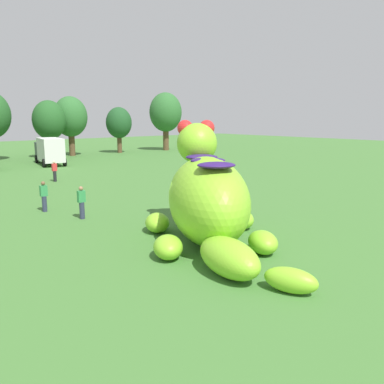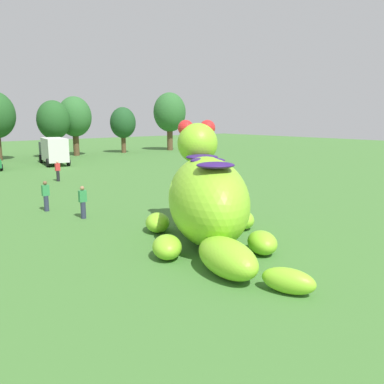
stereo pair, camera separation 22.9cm
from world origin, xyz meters
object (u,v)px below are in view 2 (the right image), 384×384
Objects in this scene: giant_inflatable_creature at (208,199)px; spectator_mid_field at (46,196)px; spectator_wandering at (83,202)px; box_truck at (53,150)px; spectator_near_inflatable at (58,171)px.

giant_inflatable_creature is 5.75× the size of spectator_mid_field.
box_truck is at bearing 72.38° from spectator_wandering.
spectator_mid_field is (-8.70, -21.75, -0.75)m from box_truck.
box_truck reaches higher than spectator_mid_field.
box_truck is at bearing 68.20° from spectator_mid_field.
box_truck is 12.61m from spectator_near_inflatable.
giant_inflatable_creature is at bearing -99.81° from box_truck.
spectator_mid_field is at bearing 107.23° from spectator_wandering.
box_truck is at bearing 70.61° from spectator_near_inflatable.
giant_inflatable_creature is at bearing -71.60° from spectator_wandering.
spectator_mid_field is at bearing -114.59° from spectator_near_inflatable.
spectator_mid_field is at bearing -111.80° from box_truck.
box_truck is (5.47, 31.64, -0.25)m from giant_inflatable_creature.
spectator_near_inflatable is 13.24m from spectator_wandering.
spectator_near_inflatable is 10.86m from spectator_mid_field.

